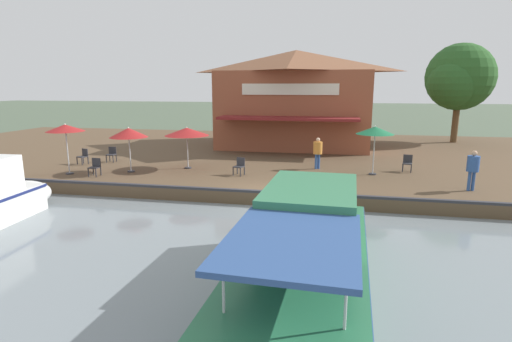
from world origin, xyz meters
TOP-DOWN VIEW (x-y plane):
  - ground_plane at (0.00, 0.00)m, footprint 220.00×220.00m
  - quay_deck at (-11.00, 0.00)m, footprint 22.00×56.00m
  - quay_edge_fender at (-0.10, 0.00)m, footprint 0.20×50.40m
  - waterfront_restaurant at (-13.94, -0.33)m, footprint 9.46×10.71m
  - patio_umbrella_mid_patio_left at (-1.75, -10.17)m, footprint 1.79×1.79m
  - patio_umbrella_mid_patio_right at (-2.80, -7.44)m, footprint 1.88×1.88m
  - patio_umbrella_by_entrance at (-4.53, 4.46)m, footprint 1.80×1.80m
  - patio_umbrella_near_quay_edge at (-4.22, -4.95)m, footprint 2.29×2.29m
  - cafe_chair_back_row_seat at (-1.62, -8.66)m, footprint 0.44×0.44m
  - cafe_chair_under_first_umbrella at (-5.61, 6.23)m, footprint 0.52×0.52m
  - cafe_chair_facing_river at (-3.17, -1.90)m, footprint 0.54×0.54m
  - cafe_chair_far_corner_seat at (-4.19, -11.04)m, footprint 0.55×0.55m
  - cafe_chair_mid_patio at (-5.14, -9.89)m, footprint 0.47×0.47m
  - person_mid_patio at (-2.13, 8.17)m, footprint 0.47×0.47m
  - person_near_entrance at (-5.43, 1.74)m, footprint 0.46×0.46m
  - motorboat_outer_channel at (5.58, 2.03)m, footprint 9.51×3.22m
  - swan at (7.87, 0.80)m, footprint 0.62×0.45m
  - tree_downstream_bank at (-17.55, 11.40)m, footprint 5.20×4.96m

SIDE VIEW (x-z plane):
  - ground_plane at x=0.00m, z-range 0.00..0.00m
  - swan at x=7.87m, z-range -0.12..0.57m
  - quay_deck at x=-11.00m, z-range 0.00..0.60m
  - quay_edge_fender at x=-0.10m, z-range 0.60..0.70m
  - motorboat_outer_channel at x=5.58m, z-range -0.23..1.99m
  - cafe_chair_back_row_seat at x=-1.62m, z-range 0.65..1.50m
  - cafe_chair_under_first_umbrella at x=-5.61m, z-range 0.65..1.50m
  - cafe_chair_facing_river at x=-3.17m, z-range 0.65..1.50m
  - cafe_chair_far_corner_seat at x=-4.19m, z-range 0.65..1.50m
  - cafe_chair_mid_patio at x=-5.14m, z-range 0.65..1.50m
  - person_near_entrance at x=-5.43m, z-range 0.80..2.44m
  - person_mid_patio at x=-2.13m, z-range 0.81..2.49m
  - patio_umbrella_near_quay_edge at x=-4.22m, z-range 1.44..3.63m
  - patio_umbrella_mid_patio_right at x=-2.80m, z-range 1.45..3.72m
  - patio_umbrella_by_entrance at x=-4.53m, z-range 1.56..3.96m
  - patio_umbrella_mid_patio_left at x=-1.75m, z-range 1.62..4.10m
  - waterfront_restaurant at x=-13.94m, z-range 0.65..7.40m
  - tree_downstream_bank at x=-17.55m, z-range 1.68..9.08m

